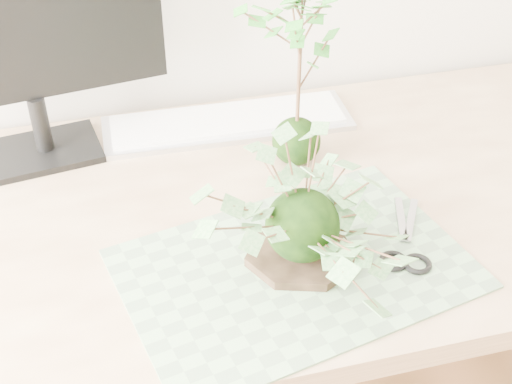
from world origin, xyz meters
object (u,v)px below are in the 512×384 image
ivy_kokedama (304,197)px  maple_kokedama (301,31)px  desk (294,239)px  keyboard (228,122)px  monitor (21,29)px

ivy_kokedama → maple_kokedama: (0.07, 0.26, 0.13)m
desk → keyboard: bearing=103.3°
desk → monitor: size_ratio=3.39×
maple_kokedama → monitor: (-0.43, 0.14, -0.01)m
ivy_kokedama → maple_kokedama: size_ratio=1.08×
ivy_kokedama → maple_kokedama: 0.29m
desk → ivy_kokedama: 0.26m
desk → keyboard: size_ratio=3.34×
monitor → ivy_kokedama: bearing=-56.0°
desk → maple_kokedama: size_ratio=4.45×
desk → keyboard: keyboard is taller
monitor → maple_kokedama: bearing=-26.5°
keyboard → monitor: 0.41m
desk → ivy_kokedama: (-0.04, -0.15, 0.21)m
ivy_kokedama → monitor: (-0.36, 0.40, 0.12)m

